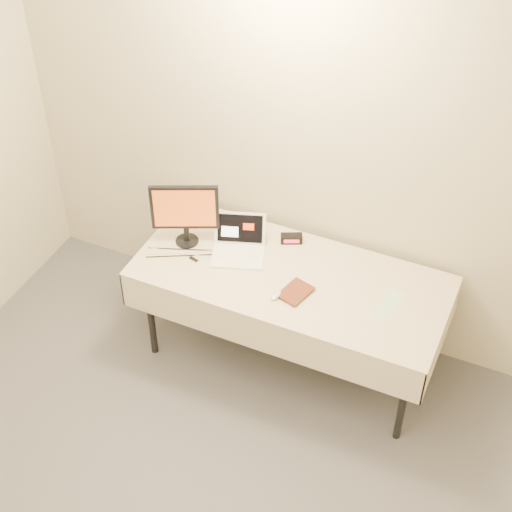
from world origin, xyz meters
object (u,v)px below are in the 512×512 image
at_px(table, 291,283).
at_px(laptop, 239,245).
at_px(book, 286,275).
at_px(monitor, 185,210).

xyz_separation_m(table, laptop, (-0.37, 0.07, 0.11)).
relative_size(table, laptop, 4.74).
height_order(table, laptop, laptop).
bearing_deg(book, monitor, -174.93).
relative_size(table, book, 9.48).
relative_size(laptop, book, 2.00).
distance_m(monitor, book, 0.74).
xyz_separation_m(table, monitor, (-0.70, 0.02, 0.31)).
bearing_deg(table, book, -84.56).
xyz_separation_m(laptop, book, (0.38, -0.18, 0.05)).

